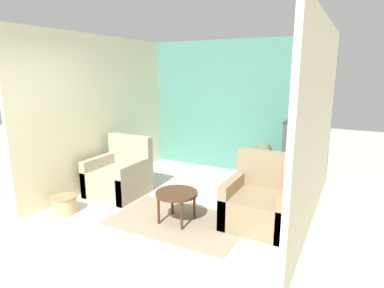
% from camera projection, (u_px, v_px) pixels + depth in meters
% --- Properties ---
extents(ground_plane, '(20.00, 20.00, 0.00)m').
position_uv_depth(ground_plane, '(118.00, 255.00, 3.69)').
color(ground_plane, beige).
rests_on(ground_plane, ground).
extents(wall_back_accent, '(3.73, 0.06, 2.67)m').
position_uv_depth(wall_back_accent, '(234.00, 107.00, 6.58)').
color(wall_back_accent, '#4C897A').
rests_on(wall_back_accent, ground_plane).
extents(wall_left, '(0.06, 3.67, 2.67)m').
position_uv_depth(wall_left, '(102.00, 112.00, 5.80)').
color(wall_left, beige).
rests_on(wall_left, ground_plane).
extents(wall_right, '(0.06, 3.67, 2.67)m').
position_uv_depth(wall_right, '(317.00, 129.00, 4.15)').
color(wall_right, beige).
rests_on(wall_right, ground_plane).
extents(area_rug, '(1.85, 1.13, 0.01)m').
position_uv_depth(area_rug, '(177.00, 221.00, 4.50)').
color(area_rug, gray).
rests_on(area_rug, ground_plane).
extents(coffee_table, '(0.58, 0.58, 0.44)m').
position_uv_depth(coffee_table, '(177.00, 195.00, 4.41)').
color(coffee_table, '#472819').
rests_on(coffee_table, ground_plane).
extents(armchair_left, '(0.87, 0.86, 0.96)m').
position_uv_depth(armchair_left, '(120.00, 177.00, 5.47)').
color(armchair_left, tan).
rests_on(armchair_left, ground_plane).
extents(armchair_right, '(0.87, 0.86, 0.96)m').
position_uv_depth(armchair_right, '(260.00, 203.00, 4.37)').
color(armchair_right, '#8E7A5B').
rests_on(armchair_right, ground_plane).
extents(birdcage, '(0.59, 0.59, 1.21)m').
position_uv_depth(birdcage, '(297.00, 156.00, 5.67)').
color(birdcage, '#353539').
rests_on(birdcage, ground_plane).
extents(parrot, '(0.13, 0.24, 0.29)m').
position_uv_depth(parrot, '(300.00, 114.00, 5.50)').
color(parrot, green).
rests_on(parrot, birdcage).
extents(potted_plant, '(0.35, 0.32, 0.77)m').
position_uv_depth(potted_plant, '(263.00, 157.00, 5.99)').
color(potted_plant, brown).
rests_on(potted_plant, ground_plane).
extents(wicker_basket, '(0.37, 0.37, 0.25)m').
position_uv_depth(wicker_basket, '(64.00, 204.00, 4.76)').
color(wicker_basket, tan).
rests_on(wicker_basket, ground_plane).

